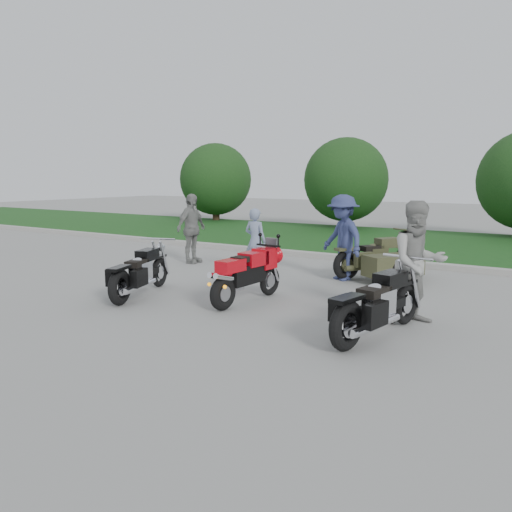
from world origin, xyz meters
The scene contains 13 objects.
ground centered at (0.00, 0.00, 0.00)m, with size 80.00×80.00×0.00m, color gray.
curb centered at (0.00, 6.00, 0.07)m, with size 60.00×0.30×0.15m, color #A5A29B.
grass_strip centered at (0.00, 10.15, 0.07)m, with size 60.00×8.00×0.14m, color #21541C.
tree_far_left centered at (-10.00, 13.50, 2.19)m, with size 3.60×3.60×4.00m.
tree_mid_left centered at (-3.00, 13.50, 2.19)m, with size 3.60×3.60×4.00m.
sportbike_red centered at (0.36, 0.55, 0.56)m, with size 0.43×2.02×0.96m.
cruiser_left centered at (-1.68, -0.14, 0.45)m, with size 0.87×2.21×0.87m.
cruiser_right centered at (3.07, -0.17, 0.47)m, with size 0.61×2.36×0.92m.
cruiser_sidecar centered at (1.88, 3.89, 0.42)m, with size 1.85×2.18×0.90m.
person_stripe centered at (-1.07, 3.14, 0.79)m, with size 0.57×0.38×1.57m, color #7C8BA9.
person_grey centered at (3.36, 0.91, 0.97)m, with size 0.95×0.74×1.95m, color #989792.
person_denim centered at (1.03, 3.47, 0.96)m, with size 1.24×0.72×1.93m, color navy.
person_back centered at (-3.29, 3.42, 0.94)m, with size 1.10×0.46×1.87m, color gray.
Camera 1 is at (5.32, -6.97, 2.31)m, focal length 35.00 mm.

